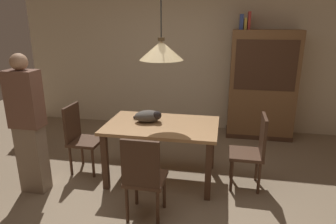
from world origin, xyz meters
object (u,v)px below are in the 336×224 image
pendant_lamp (161,50)px  chair_near_front (144,175)px  chair_right_side (253,149)px  dining_table (162,132)px  chair_left_side (80,135)px  person_standing (28,125)px  book_blue_wide (241,22)px  hutch_bookcase (262,87)px  cat_sleeping (149,116)px  book_red_tall (249,21)px  book_yellow_short (245,24)px

pendant_lamp → chair_near_front: bearing=-90.0°
chair_near_front → chair_right_side: size_ratio=1.00×
dining_table → chair_left_side: bearing=180.0°
pendant_lamp → person_standing: size_ratio=0.78×
chair_left_side → pendant_lamp: 1.61m
chair_near_front → book_blue_wide: bearing=70.2°
dining_table → hutch_bookcase: size_ratio=0.76×
cat_sleeping → person_standing: (-1.27, -0.63, 0.01)m
chair_near_front → cat_sleeping: (-0.18, 0.93, 0.32)m
dining_table → chair_right_side: chair_right_side is taller
pendant_lamp → person_standing: pendant_lamp is taller
chair_left_side → person_standing: (-0.33, -0.57, 0.33)m
chair_right_side → book_red_tall: size_ratio=3.32×
chair_near_front → book_blue_wide: size_ratio=3.88×
chair_right_side → hutch_bookcase: 1.84m
cat_sleeping → chair_left_side: bearing=-176.8°
cat_sleeping → dining_table: bearing=-16.3°
chair_right_side → book_blue_wide: book_blue_wide is taller
chair_right_side → dining_table: bearing=180.0°
cat_sleeping → pendant_lamp: bearing=-16.3°
cat_sleeping → book_blue_wide: book_blue_wide is taller
chair_near_front → book_red_tall: size_ratio=3.32×
cat_sleeping → book_yellow_short: size_ratio=2.02×
dining_table → chair_left_side: chair_left_side is taller
book_blue_wide → book_red_tall: 0.12m
chair_left_side → pendant_lamp: pendant_lamp is taller
dining_table → cat_sleeping: cat_sleeping is taller
pendant_lamp → book_blue_wide: 2.05m
book_blue_wide → book_yellow_short: size_ratio=1.20×
hutch_bookcase → book_blue_wide: bearing=179.8°
chair_right_side → book_red_tall: (-0.05, 1.79, 1.48)m
pendant_lamp → book_yellow_short: (1.02, 1.79, 0.28)m
dining_table → chair_right_side: 1.14m
chair_right_side → pendant_lamp: size_ratio=0.72×
book_blue_wide → book_red_tall: book_red_tall is taller
book_yellow_short → book_red_tall: book_red_tall is taller
cat_sleeping → chair_near_front: bearing=-78.9°
pendant_lamp → hutch_bookcase: pendant_lamp is taller
chair_near_front → book_red_tall: 3.23m
book_yellow_short → book_red_tall: bearing=0.0°
chair_near_front → book_red_tall: bearing=67.9°
chair_right_side → book_yellow_short: bearing=93.3°
pendant_lamp → book_yellow_short: pendant_lamp is taller
hutch_bookcase → cat_sleeping: bearing=-132.1°
chair_near_front → hutch_bookcase: (1.38, 2.66, 0.38)m
chair_left_side → book_yellow_short: size_ratio=4.65×
chair_left_side → book_yellow_short: (2.15, 1.79, 1.43)m
cat_sleeping → book_blue_wide: (1.14, 1.73, 1.14)m
dining_table → book_blue_wide: size_ratio=5.83×
chair_near_front → chair_left_side: size_ratio=1.00×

